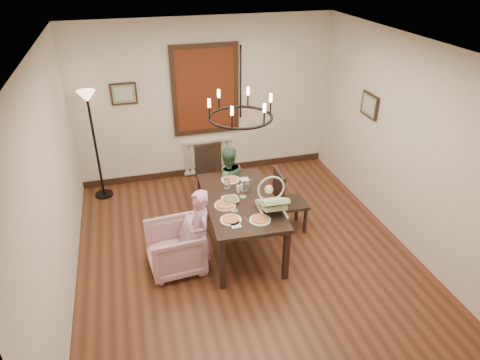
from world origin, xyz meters
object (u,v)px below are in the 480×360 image
chair_right (291,200)px  drinking_glass (247,188)px  chair_far (213,177)px  armchair (175,248)px  baby_bouncer (272,200)px  floor_lamp (96,147)px  seated_man (228,188)px  dining_table (240,205)px  elderly_woman (200,239)px

chair_right → drinking_glass: size_ratio=6.94×
chair_far → armchair: 1.67m
baby_bouncer → drinking_glass: 0.57m
drinking_glass → floor_lamp: size_ratio=0.08×
baby_bouncer → drinking_glass: size_ratio=3.60×
chair_right → chair_far: bearing=46.2°
armchair → seated_man: bearing=132.7°
chair_right → baby_bouncer: (-0.53, -0.63, 0.45)m
chair_far → seated_man: chair_far is taller
seated_man → baby_bouncer: (0.28, -1.21, 0.46)m
chair_right → seated_man: size_ratio=1.02×
armchair → seated_man: 1.43m
floor_lamp → dining_table: bearing=-46.5°
armchair → baby_bouncer: baby_bouncer is taller
dining_table → armchair: 1.04m
dining_table → seated_man: (0.02, 0.82, -0.21)m
dining_table → chair_far: bearing=98.0°
drinking_glass → floor_lamp: floor_lamp is taller
baby_bouncer → floor_lamp: 3.23m
chair_right → armchair: chair_right is taller
elderly_woman → drinking_glass: (0.77, 0.50, 0.36)m
elderly_woman → floor_lamp: (-1.25, 2.34, 0.40)m
chair_far → floor_lamp: (-1.76, 0.76, 0.40)m
elderly_woman → seated_man: elderly_woman is taller
armchair → seated_man: seated_man is taller
dining_table → chair_far: size_ratio=1.69×
dining_table → elderly_woman: elderly_woman is taller
dining_table → floor_lamp: bearing=135.8°
seated_man → elderly_woman: bearing=58.6°
baby_bouncer → drinking_glass: (-0.17, 0.53, -0.10)m
chair_far → baby_bouncer: bearing=-82.5°
dining_table → drinking_glass: drinking_glass is taller
chair_far → drinking_glass: size_ratio=7.06×
dining_table → baby_bouncer: size_ratio=3.32×
armchair → baby_bouncer: size_ratio=1.38×
chair_far → seated_man: 0.43m
chair_far → seated_man: size_ratio=1.04×
baby_bouncer → floor_lamp: bearing=134.5°
drinking_glass → floor_lamp: 2.73m
drinking_glass → floor_lamp: bearing=137.7°
dining_table → floor_lamp: size_ratio=0.94×
chair_far → elderly_woman: size_ratio=1.02×
armchair → floor_lamp: size_ratio=0.39×
chair_right → floor_lamp: bearing=59.3°
dining_table → floor_lamp: (-1.88, 1.98, 0.21)m
floor_lamp → baby_bouncer: bearing=-47.3°
dining_table → armchair: (-0.95, -0.21, -0.37)m
floor_lamp → chair_far: bearing=-23.3°
chair_far → baby_bouncer: (0.43, -1.61, 0.44)m
armchair → drinking_glass: size_ratio=4.96×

